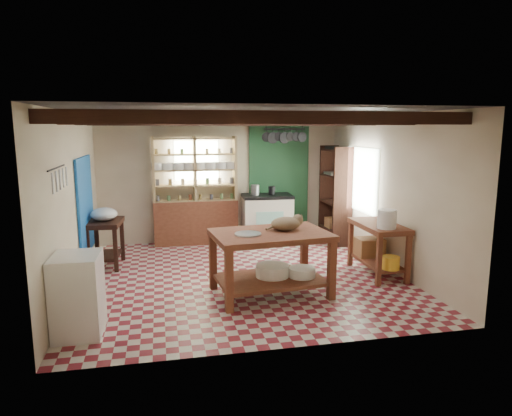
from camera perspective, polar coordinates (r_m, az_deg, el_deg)
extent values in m
cube|color=maroon|center=(7.45, -1.72, -8.60)|extent=(5.00, 5.00, 0.02)
cube|color=#434348|center=(7.07, -1.83, 11.89)|extent=(5.00, 5.00, 0.02)
cube|color=beige|center=(9.59, -4.43, 3.59)|extent=(5.00, 0.04, 2.60)
cube|color=beige|center=(4.75, 3.59, -3.02)|extent=(5.00, 0.04, 2.60)
cube|color=beige|center=(7.15, -21.92, 0.68)|extent=(0.04, 5.00, 2.60)
cube|color=beige|center=(7.97, 16.22, 1.91)|extent=(0.04, 5.00, 2.60)
cube|color=#321911|center=(7.06, -1.83, 10.91)|extent=(5.00, 3.80, 0.15)
cube|color=blue|center=(8.05, -20.54, 0.30)|extent=(0.04, 1.40, 1.60)
cube|color=#1E4C2B|center=(9.81, 2.87, 3.45)|extent=(1.30, 0.04, 2.30)
cube|color=#B7C8B1|center=(9.49, -7.45, 5.89)|extent=(0.90, 0.02, 0.80)
cube|color=#B7C8B1|center=(8.84, 13.09, 3.46)|extent=(0.02, 1.30, 1.20)
cube|color=black|center=(5.91, -23.60, 3.46)|extent=(0.06, 0.90, 0.28)
cube|color=black|center=(9.34, 3.58, 8.84)|extent=(0.86, 0.12, 0.36)
cube|color=tan|center=(9.38, -7.59, 2.15)|extent=(1.70, 0.34, 2.20)
cube|color=#321911|center=(9.54, 9.89, 1.61)|extent=(0.40, 0.86, 2.00)
cube|color=brown|center=(6.57, 1.81, -6.92)|extent=(1.72, 1.24, 0.91)
cube|color=white|center=(9.54, 1.37, -1.29)|extent=(1.06, 0.74, 1.00)
cube|color=#321911|center=(8.27, -18.27, -4.24)|extent=(0.61, 0.84, 0.81)
cube|color=white|center=(5.72, -21.37, -10.08)|extent=(0.54, 0.64, 0.94)
cube|color=brown|center=(7.70, 14.96, -4.96)|extent=(0.60, 1.19, 0.85)
ellipsoid|color=#8F7453|center=(6.56, 3.74, -1.96)|extent=(0.51, 0.44, 0.19)
cylinder|color=#A9A9B0|center=(6.29, -1.01, -3.27)|extent=(0.41, 0.41, 0.02)
cylinder|color=white|center=(6.67, 2.07, -7.83)|extent=(0.54, 0.54, 0.17)
cylinder|color=white|center=(6.68, 5.76, -7.98)|extent=(0.42, 0.42, 0.13)
cylinder|color=#A9A9B0|center=(9.40, -0.11, 2.28)|extent=(0.19, 0.19, 0.21)
cylinder|color=black|center=(9.46, 1.98, 2.22)|extent=(0.15, 0.15, 0.18)
ellipsoid|color=white|center=(8.17, -18.47, -0.73)|extent=(0.48, 0.48, 0.22)
cylinder|color=white|center=(7.25, 16.03, -1.33)|extent=(0.29, 0.29, 0.29)
cube|color=#A56F42|center=(7.97, 13.99, -4.74)|extent=(0.44, 0.36, 0.31)
cylinder|color=yellow|center=(7.34, 16.48, -6.58)|extent=(0.27, 0.27, 0.20)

